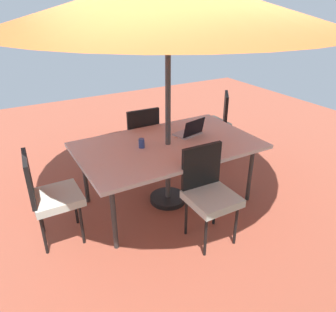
# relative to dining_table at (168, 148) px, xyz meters

# --- Properties ---
(ground_plane) EXTENTS (10.00, 10.00, 0.02)m
(ground_plane) POSITION_rel_dining_table_xyz_m (0.00, 0.00, -0.73)
(ground_plane) COLOR #9E4C38
(dining_table) EXTENTS (2.03, 1.24, 0.77)m
(dining_table) POSITION_rel_dining_table_xyz_m (0.00, 0.00, 0.00)
(dining_table) COLOR silver
(dining_table) RESTS_ON ground_plane
(patio_umbrella) EXTENTS (3.38, 3.38, 2.47)m
(patio_umbrella) POSITION_rel_dining_table_xyz_m (0.00, 0.00, 1.51)
(patio_umbrella) COLOR #4C4C4C
(patio_umbrella) RESTS_ON ground_plane
(chair_southwest) EXTENTS (0.58, 0.58, 0.98)m
(chair_southwest) POSITION_rel_dining_table_xyz_m (-1.30, -0.82, -0.17)
(chair_southwest) COLOR silver
(chair_southwest) RESTS_ON ground_plane
(chair_east) EXTENTS (0.48, 0.47, 0.98)m
(chair_east) POSITION_rel_dining_table_xyz_m (1.35, 0.04, -0.17)
(chair_east) COLOR silver
(chair_east) RESTS_ON ground_plane
(chair_north) EXTENTS (0.46, 0.47, 0.98)m
(chair_north) POSITION_rel_dining_table_xyz_m (-0.03, 0.76, -0.17)
(chair_north) COLOR silver
(chair_north) RESTS_ON ground_plane
(chair_south) EXTENTS (0.46, 0.47, 0.98)m
(chair_south) POSITION_rel_dining_table_xyz_m (-0.02, -0.81, -0.17)
(chair_south) COLOR silver
(chair_south) RESTS_ON ground_plane
(laptop) EXTENTS (0.37, 0.31, 0.21)m
(laptop) POSITION_rel_dining_table_xyz_m (-0.36, -0.10, 0.09)
(laptop) COLOR #B7B7BC
(laptop) RESTS_ON dining_table
(cup) EXTENTS (0.06, 0.06, 0.11)m
(cup) POSITION_rel_dining_table_xyz_m (0.30, -0.06, 0.10)
(cup) COLOR #334C99
(cup) RESTS_ON dining_table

